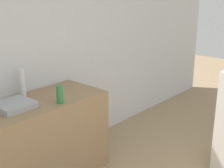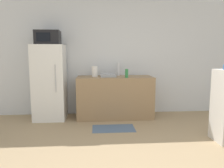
# 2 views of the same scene
# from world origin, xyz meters

# --- Properties ---
(wall_back) EXTENTS (8.00, 0.06, 2.60)m
(wall_back) POSITION_xyz_m (0.00, 2.77, 1.30)
(wall_back) COLOR silver
(wall_back) RESTS_ON ground_plane
(counter) EXTENTS (1.63, 0.64, 0.90)m
(counter) POSITION_xyz_m (-0.12, 2.41, 0.45)
(counter) COLOR #937551
(counter) RESTS_ON ground_plane
(sink_basin) EXTENTS (0.33, 0.32, 0.06)m
(sink_basin) POSITION_xyz_m (-0.27, 2.40, 0.93)
(sink_basin) COLOR #9EA3A8
(sink_basin) RESTS_ON counter
(bottle_tall) EXTENTS (0.06, 0.06, 0.29)m
(bottle_tall) POSITION_xyz_m (-0.02, 2.63, 1.04)
(bottle_tall) COLOR silver
(bottle_tall) RESTS_ON counter
(bottle_short) EXTENTS (0.07, 0.07, 0.18)m
(bottle_short) POSITION_xyz_m (0.10, 2.18, 0.99)
(bottle_short) COLOR #2D7F42
(bottle_short) RESTS_ON counter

